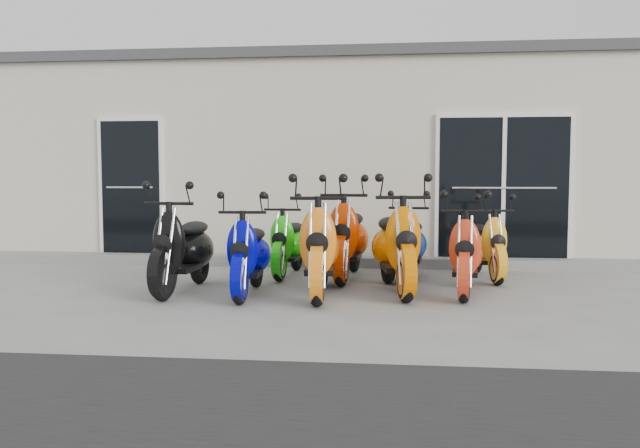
# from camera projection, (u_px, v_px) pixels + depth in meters

# --- Properties ---
(ground) EXTENTS (80.00, 80.00, 0.00)m
(ground) POSITION_uv_depth(u_px,v_px,m) (315.00, 289.00, 7.56)
(ground) COLOR gray
(ground) RESTS_ON ground
(building) EXTENTS (14.00, 6.00, 3.20)m
(building) POSITION_uv_depth(u_px,v_px,m) (344.00, 166.00, 12.60)
(building) COLOR beige
(building) RESTS_ON ground
(roof_cap) EXTENTS (14.20, 6.20, 0.16)m
(roof_cap) POSITION_uv_depth(u_px,v_px,m) (344.00, 81.00, 12.47)
(roof_cap) COLOR #3F3F42
(roof_cap) RESTS_ON building
(front_step) EXTENTS (14.00, 0.40, 0.15)m
(front_step) POSITION_uv_depth(u_px,v_px,m) (330.00, 261.00, 9.55)
(front_step) COLOR gray
(front_step) RESTS_ON ground
(door_left) EXTENTS (1.07, 0.08, 2.22)m
(door_left) POSITION_uv_depth(u_px,v_px,m) (131.00, 184.00, 9.95)
(door_left) COLOR black
(door_left) RESTS_ON front_step
(door_right) EXTENTS (2.02, 0.08, 2.22)m
(door_right) POSITION_uv_depth(u_px,v_px,m) (503.00, 184.00, 9.34)
(door_right) COLOR black
(door_right) RESTS_ON front_step
(scooter_front_black) EXTENTS (0.73, 1.81, 1.32)m
(scooter_front_black) POSITION_uv_depth(u_px,v_px,m) (183.00, 236.00, 7.35)
(scooter_front_black) COLOR black
(scooter_front_black) RESTS_ON ground
(scooter_front_blue) EXTENTS (0.66, 1.66, 1.21)m
(scooter_front_blue) POSITION_uv_depth(u_px,v_px,m) (249.00, 243.00, 7.13)
(scooter_front_blue) COLOR #000194
(scooter_front_blue) RESTS_ON ground
(scooter_front_orange_a) EXTENTS (0.80, 1.93, 1.40)m
(scooter_front_orange_a) POSITION_uv_depth(u_px,v_px,m) (320.00, 235.00, 7.11)
(scooter_front_orange_a) COLOR orange
(scooter_front_orange_a) RESTS_ON ground
(scooter_front_orange_b) EXTENTS (0.97, 1.98, 1.40)m
(scooter_front_orange_b) POSITION_uv_depth(u_px,v_px,m) (396.00, 233.00, 7.31)
(scooter_front_orange_b) COLOR #DF6900
(scooter_front_orange_b) RESTS_ON ground
(scooter_front_red) EXTENTS (0.83, 1.72, 1.22)m
(scooter_front_red) POSITION_uv_depth(u_px,v_px,m) (466.00, 242.00, 7.20)
(scooter_front_red) COLOR red
(scooter_front_red) RESTS_ON ground
(scooter_back_green) EXTENTS (0.69, 1.60, 1.15)m
(scooter_back_green) POSITION_uv_depth(u_px,v_px,m) (289.00, 234.00, 8.57)
(scooter_back_green) COLOR #1ECE0F
(scooter_back_green) RESTS_ON ground
(scooter_back_red) EXTENTS (0.83, 1.94, 1.40)m
(scooter_back_red) POSITION_uv_depth(u_px,v_px,m) (348.00, 227.00, 8.31)
(scooter_back_red) COLOR #B72B00
(scooter_back_red) RESTS_ON ground
(scooter_back_blue) EXTENTS (0.79, 1.68, 1.19)m
(scooter_back_blue) POSITION_uv_depth(u_px,v_px,m) (411.00, 234.00, 8.37)
(scooter_back_blue) COLOR navy
(scooter_back_blue) RESTS_ON ground
(scooter_back_yellow) EXTENTS (0.75, 1.62, 1.15)m
(scooter_back_yellow) POSITION_uv_depth(u_px,v_px,m) (486.00, 236.00, 8.30)
(scooter_back_yellow) COLOR #FFAE1D
(scooter_back_yellow) RESTS_ON ground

